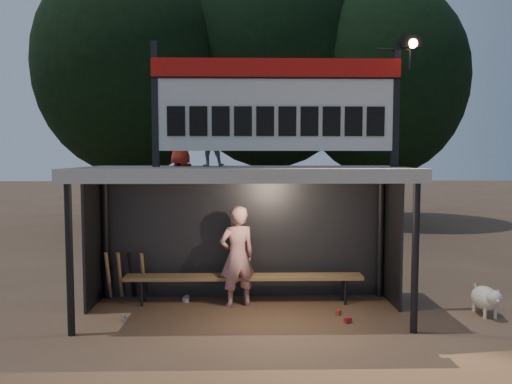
% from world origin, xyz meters
% --- Properties ---
extents(ground, '(80.00, 80.00, 0.00)m').
position_xyz_m(ground, '(0.00, 0.00, 0.00)').
color(ground, brown).
rests_on(ground, ground).
extents(player, '(0.71, 0.60, 1.67)m').
position_xyz_m(player, '(-0.11, 0.41, 0.84)').
color(player, silver).
rests_on(player, ground).
extents(child_a, '(0.46, 0.36, 0.94)m').
position_xyz_m(child_a, '(-0.53, 0.25, 2.79)').
color(child_a, gray).
rests_on(child_a, dugout_shelter).
extents(child_b, '(0.55, 0.54, 0.95)m').
position_xyz_m(child_b, '(-1.03, 0.52, 2.80)').
color(child_b, '#B4291B').
rests_on(child_b, dugout_shelter).
extents(dugout_shelter, '(5.10, 2.08, 2.32)m').
position_xyz_m(dugout_shelter, '(0.00, 0.24, 1.85)').
color(dugout_shelter, '#3B3B3D').
rests_on(dugout_shelter, ground).
extents(scoreboard_assembly, '(4.10, 0.27, 1.99)m').
position_xyz_m(scoreboard_assembly, '(0.56, -0.01, 3.32)').
color(scoreboard_assembly, black).
rests_on(scoreboard_assembly, dugout_shelter).
extents(bench, '(4.00, 0.35, 0.48)m').
position_xyz_m(bench, '(0.00, 0.55, 0.43)').
color(bench, olive).
rests_on(bench, ground).
extents(tree_left, '(6.46, 6.46, 9.27)m').
position_xyz_m(tree_left, '(-4.00, 10.00, 5.51)').
color(tree_left, '#2F2014').
rests_on(tree_left, ground).
extents(tree_mid, '(7.22, 7.22, 10.36)m').
position_xyz_m(tree_mid, '(1.00, 11.50, 6.17)').
color(tree_mid, black).
rests_on(tree_mid, ground).
extents(tree_right, '(6.08, 6.08, 8.72)m').
position_xyz_m(tree_right, '(5.00, 10.50, 5.19)').
color(tree_right, black).
rests_on(tree_right, ground).
extents(dog, '(0.36, 0.81, 0.49)m').
position_xyz_m(dog, '(3.78, -0.20, 0.28)').
color(dog, silver).
rests_on(dog, ground).
extents(bats, '(0.68, 0.35, 0.84)m').
position_xyz_m(bats, '(-2.05, 0.82, 0.43)').
color(bats, '#A3774C').
rests_on(bats, ground).
extents(litter, '(3.47, 1.34, 0.08)m').
position_xyz_m(litter, '(-0.15, 0.11, 0.04)').
color(litter, maroon).
rests_on(litter, ground).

